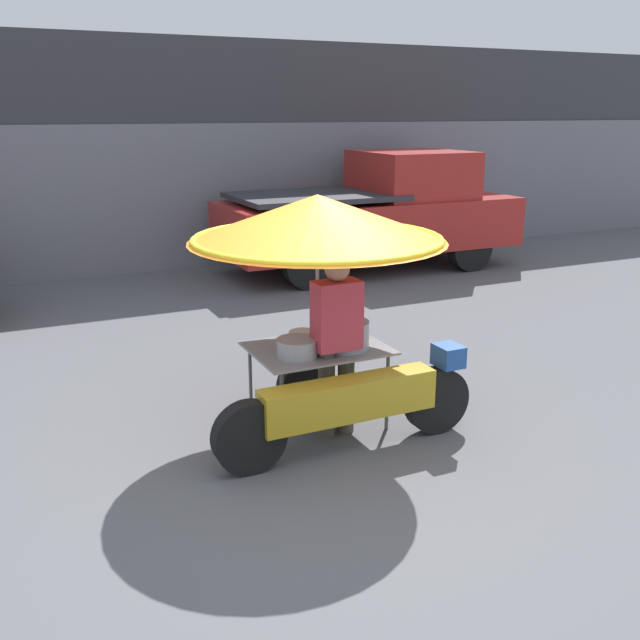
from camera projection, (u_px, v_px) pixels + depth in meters
ground_plane at (323, 460)px, 5.53m from camera, size 36.00×36.00×0.00m
shopfront_building at (115, 155)px, 12.22m from camera, size 28.00×2.06×3.76m
vendor_motorcycle_cart at (321, 246)px, 5.71m from camera, size 2.22×2.10×1.97m
vendor_person at (337, 338)px, 5.77m from camera, size 0.38×0.22×1.51m
pickup_truck at (376, 213)px, 11.93m from camera, size 5.00×1.86×1.95m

